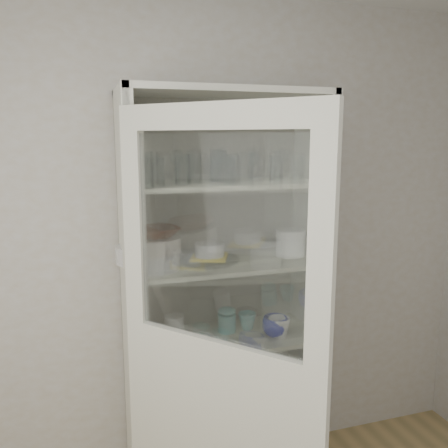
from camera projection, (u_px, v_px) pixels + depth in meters
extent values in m
cube|color=#BEB4A4|center=(176.00, 246.00, 2.54)|extent=(3.60, 0.02, 2.60)
cube|color=silver|center=(128.00, 311.00, 2.29)|extent=(0.03, 0.45, 2.10)
cube|color=silver|center=(309.00, 291.00, 2.58)|extent=(0.03, 0.45, 2.10)
cube|color=gray|center=(213.00, 288.00, 2.63)|extent=(1.00, 0.03, 2.10)
cube|color=silver|center=(224.00, 92.00, 2.25)|extent=(1.00, 0.45, 0.03)
cube|color=beige|center=(225.00, 409.00, 2.53)|extent=(0.94, 0.42, 0.02)
cube|color=beige|center=(225.00, 338.00, 2.45)|extent=(0.94, 0.42, 0.02)
cube|color=beige|center=(225.00, 263.00, 2.38)|extent=(0.94, 0.42, 0.02)
cube|color=beige|center=(225.00, 184.00, 2.31)|extent=(0.94, 0.42, 0.02)
cube|color=silver|center=(217.00, 116.00, 1.68)|extent=(0.62, 0.71, 0.10)
cube|color=silver|center=(135.00, 229.00, 1.97)|extent=(0.09, 0.09, 0.80)
cube|color=silver|center=(322.00, 253.00, 1.55)|extent=(0.09, 0.09, 0.80)
cube|color=silver|center=(217.00, 239.00, 1.76)|extent=(0.48, 0.55, 0.78)
cylinder|color=silver|center=(157.00, 172.00, 2.05)|extent=(0.08, 0.08, 0.13)
cylinder|color=silver|center=(145.00, 170.00, 2.03)|extent=(0.09, 0.09, 0.15)
cylinder|color=silver|center=(229.00, 171.00, 2.18)|extent=(0.07, 0.07, 0.12)
cylinder|color=silver|center=(233.00, 169.00, 2.19)|extent=(0.09, 0.09, 0.13)
cylinder|color=silver|center=(245.00, 168.00, 2.18)|extent=(0.10, 0.10, 0.15)
cylinder|color=silver|center=(276.00, 170.00, 2.24)|extent=(0.08, 0.08, 0.13)
cylinder|color=silver|center=(297.00, 169.00, 2.27)|extent=(0.07, 0.07, 0.13)
cylinder|color=silver|center=(145.00, 168.00, 2.20)|extent=(0.09, 0.09, 0.15)
cylinder|color=silver|center=(195.00, 168.00, 2.28)|extent=(0.09, 0.09, 0.13)
cylinder|color=silver|center=(218.00, 166.00, 2.31)|extent=(0.08, 0.08, 0.15)
cylinder|color=silver|center=(218.00, 165.00, 2.32)|extent=(0.09, 0.09, 0.16)
cylinder|color=silver|center=(235.00, 168.00, 2.33)|extent=(0.08, 0.08, 0.13)
cylinder|color=silver|center=(157.00, 261.00, 2.23)|extent=(0.21, 0.21, 0.08)
cylinder|color=silver|center=(140.00, 254.00, 2.36)|extent=(0.24, 0.24, 0.08)
cylinder|color=beige|center=(157.00, 245.00, 2.21)|extent=(0.29, 0.29, 0.07)
imported|color=#481F0D|center=(156.00, 232.00, 2.20)|extent=(0.26, 0.26, 0.05)
cylinder|color=silver|center=(209.00, 260.00, 2.38)|extent=(0.34, 0.34, 0.02)
cube|color=yellow|center=(209.00, 257.00, 2.37)|extent=(0.23, 0.23, 0.01)
cylinder|color=silver|center=(209.00, 249.00, 2.37)|extent=(0.15, 0.15, 0.06)
cylinder|color=silver|center=(290.00, 243.00, 2.49)|extent=(0.15, 0.15, 0.14)
imported|color=#0B1B9B|center=(275.00, 326.00, 2.45)|extent=(0.15, 0.15, 0.10)
imported|color=teal|center=(247.00, 321.00, 2.54)|extent=(0.12, 0.12, 0.09)
imported|color=silver|center=(279.00, 327.00, 2.44)|extent=(0.15, 0.15, 0.10)
cylinder|color=teal|center=(227.00, 323.00, 2.50)|extent=(0.10, 0.10, 0.10)
ellipsoid|color=teal|center=(227.00, 313.00, 2.49)|extent=(0.10, 0.10, 0.02)
cylinder|color=#B9B9B9|center=(204.00, 340.00, 2.35)|extent=(0.11, 0.11, 0.04)
cylinder|color=silver|center=(174.00, 327.00, 2.42)|extent=(0.13, 0.13, 0.12)
imported|color=beige|center=(184.00, 408.00, 2.46)|extent=(0.24, 0.24, 0.06)
cube|color=#9D9AB0|center=(273.00, 395.00, 2.58)|extent=(0.21, 0.17, 0.06)
cylinder|color=silver|center=(182.00, 170.00, 2.13)|extent=(0.07, 0.07, 0.14)
cylinder|color=silver|center=(151.00, 170.00, 2.16)|extent=(0.07, 0.07, 0.13)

